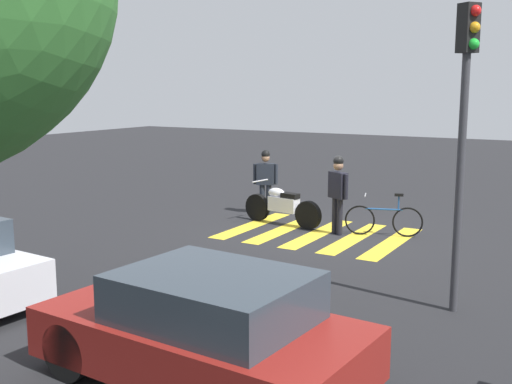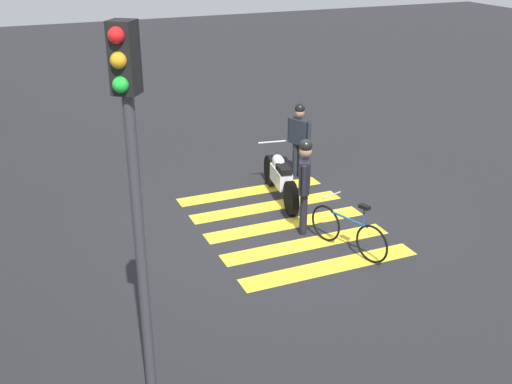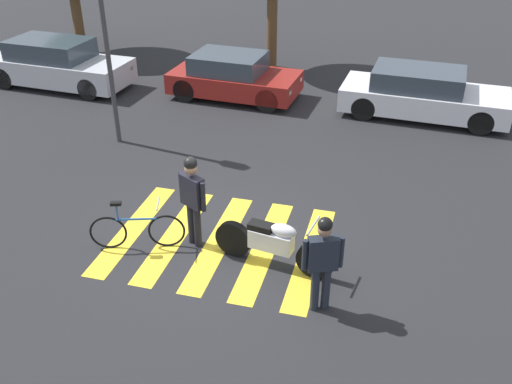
% 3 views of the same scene
% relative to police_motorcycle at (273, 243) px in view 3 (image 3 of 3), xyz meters
% --- Properties ---
extents(ground_plane, '(60.00, 60.00, 0.00)m').
position_rel_police_motorcycle_xyz_m(ground_plane, '(-1.18, 0.44, -0.48)').
color(ground_plane, '#232326').
extents(police_motorcycle, '(2.28, 0.67, 1.07)m').
position_rel_police_motorcycle_xyz_m(police_motorcycle, '(0.00, 0.00, 0.00)').
color(police_motorcycle, black).
rests_on(police_motorcycle, ground_plane).
extents(leaning_bicycle, '(1.71, 0.65, 1.01)m').
position_rel_police_motorcycle_xyz_m(leaning_bicycle, '(-2.59, -0.13, -0.09)').
color(leaning_bicycle, black).
rests_on(leaning_bicycle, ground_plane).
extents(officer_on_foot, '(0.62, 0.37, 1.76)m').
position_rel_police_motorcycle_xyz_m(officer_on_foot, '(1.00, -0.93, 0.54)').
color(officer_on_foot, '#1E232D').
rests_on(officer_on_foot, ground_plane).
extents(officer_by_motorcycle, '(0.61, 0.42, 1.86)m').
position_rel_police_motorcycle_xyz_m(officer_by_motorcycle, '(-1.59, 0.26, 0.61)').
color(officer_by_motorcycle, black).
rests_on(officer_by_motorcycle, ground_plane).
extents(crosswalk_stripes, '(4.05, 3.29, 0.01)m').
position_rel_police_motorcycle_xyz_m(crosswalk_stripes, '(-1.18, 0.44, -0.47)').
color(crosswalk_stripes, yellow).
rests_on(crosswalk_stripes, ground_plane).
extents(car_silver_sedan, '(4.75, 2.13, 1.51)m').
position_rel_police_motorcycle_xyz_m(car_silver_sedan, '(-8.99, 7.53, 0.24)').
color(car_silver_sedan, black).
rests_on(car_silver_sedan, ground_plane).
extents(car_maroon_wagon, '(4.02, 2.13, 1.35)m').
position_rel_police_motorcycle_xyz_m(car_maroon_wagon, '(-3.20, 8.01, 0.18)').
color(car_maroon_wagon, black).
rests_on(car_maroon_wagon, ground_plane).
extents(car_white_van, '(4.73, 2.17, 1.37)m').
position_rel_police_motorcycle_xyz_m(car_white_van, '(2.45, 7.96, 0.18)').
color(car_white_van, black).
rests_on(car_white_van, ground_plane).
extents(traffic_light_pole, '(0.35, 0.34, 4.60)m').
position_rel_police_motorcycle_xyz_m(traffic_light_pole, '(-5.16, 4.11, 2.59)').
color(traffic_light_pole, '#38383D').
rests_on(traffic_light_pole, ground_plane).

